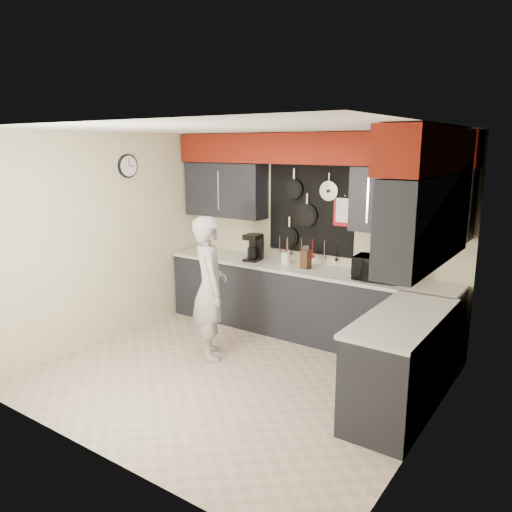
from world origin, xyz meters
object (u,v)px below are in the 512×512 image
Objects in this scene: knife_block at (306,259)px; coffee_maker at (254,247)px; microwave at (377,268)px; utensil_crock at (286,258)px; person at (210,288)px.

coffee_maker is at bearing -174.84° from knife_block.
coffee_maker is (-1.74, 0.04, 0.05)m from microwave.
person is (-0.28, -1.22, -0.16)m from utensil_crock.
utensil_crock is (-0.34, 0.07, -0.04)m from knife_block.
knife_block is (-0.94, 0.03, -0.02)m from microwave.
coffee_maker is (-0.80, 0.01, 0.07)m from knife_block.
coffee_maker is at bearing 174.64° from microwave.
coffee_maker is (-0.46, -0.06, 0.11)m from utensil_crock.
microwave reaches higher than knife_block.
person is at bearing -112.56° from knife_block.
person reaches higher than knife_block.
utensil_crock is at bearing 171.36° from microwave.
microwave is 2.11× the size of knife_block.
utensil_crock is 0.48m from coffee_maker.
knife_block is 1.32m from person.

